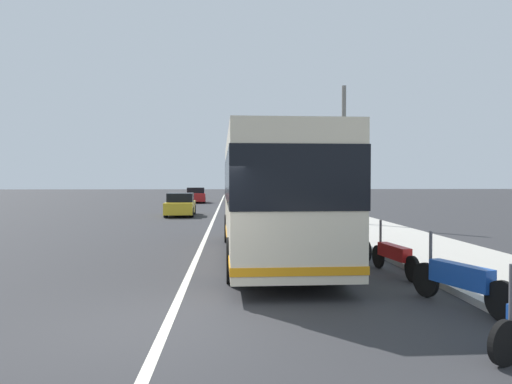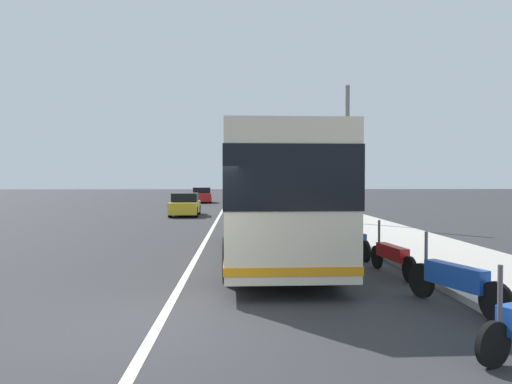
{
  "view_description": "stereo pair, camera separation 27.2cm",
  "coord_description": "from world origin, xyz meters",
  "px_view_note": "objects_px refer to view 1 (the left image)",
  "views": [
    {
      "loc": [
        -7.28,
        -0.99,
        2.25
      ],
      "look_at": [
        7.52,
        -1.78,
        1.88
      ],
      "focal_mm": 33.38,
      "sensor_mm": 36.0,
      "label": 1
    },
    {
      "loc": [
        -7.29,
        -1.26,
        2.25
      ],
      "look_at": [
        7.52,
        -1.78,
        1.88
      ],
      "focal_mm": 33.38,
      "sensor_mm": 36.0,
      "label": 2
    }
  ],
  "objects_px": {
    "car_ahead_same_lane": "(196,196)",
    "car_side_street": "(240,194)",
    "motorcycle_by_tree": "(355,241)",
    "car_behind_bus": "(181,205)",
    "coach_bus": "(270,191)",
    "motorcycle_far_end": "(460,280)",
    "car_far_distant": "(242,197)",
    "utility_pole": "(344,156)",
    "motorcycle_nearest_curb": "(394,255)"
  },
  "relations": [
    {
      "from": "car_ahead_same_lane",
      "to": "car_side_street",
      "type": "relative_size",
      "value": 1.02
    },
    {
      "from": "motorcycle_nearest_curb",
      "to": "motorcycle_by_tree",
      "type": "relative_size",
      "value": 1.06
    },
    {
      "from": "car_behind_bus",
      "to": "car_side_street",
      "type": "distance_m",
      "value": 23.75
    },
    {
      "from": "coach_bus",
      "to": "motorcycle_far_end",
      "type": "bearing_deg",
      "value": -154.31
    },
    {
      "from": "motorcycle_by_tree",
      "to": "car_behind_bus",
      "type": "distance_m",
      "value": 17.76
    },
    {
      "from": "car_side_street",
      "to": "car_far_distant",
      "type": "bearing_deg",
      "value": -175.54
    },
    {
      "from": "car_ahead_same_lane",
      "to": "utility_pole",
      "type": "xyz_separation_m",
      "value": [
        -24.14,
        -9.08,
        2.75
      ]
    },
    {
      "from": "car_side_street",
      "to": "utility_pole",
      "type": "xyz_separation_m",
      "value": [
        -30.19,
        -4.53,
        2.8
      ]
    },
    {
      "from": "motorcycle_nearest_curb",
      "to": "car_far_distant",
      "type": "distance_m",
      "value": 32.57
    },
    {
      "from": "motorcycle_by_tree",
      "to": "car_behind_bus",
      "type": "height_order",
      "value": "car_behind_bus"
    },
    {
      "from": "coach_bus",
      "to": "car_ahead_same_lane",
      "type": "height_order",
      "value": "coach_bus"
    },
    {
      "from": "car_ahead_same_lane",
      "to": "coach_bus",
      "type": "bearing_deg",
      "value": 3.83
    },
    {
      "from": "motorcycle_far_end",
      "to": "car_behind_bus",
      "type": "xyz_separation_m",
      "value": [
        22.02,
        7.19,
        0.17
      ]
    },
    {
      "from": "motorcycle_by_tree",
      "to": "motorcycle_nearest_curb",
      "type": "bearing_deg",
      "value": 178.65
    },
    {
      "from": "motorcycle_far_end",
      "to": "car_side_street",
      "type": "xyz_separation_m",
      "value": [
        45.39,
        2.96,
        0.15
      ]
    },
    {
      "from": "motorcycle_by_tree",
      "to": "car_behind_bus",
      "type": "xyz_separation_m",
      "value": [
        16.4,
        6.81,
        0.2
      ]
    },
    {
      "from": "motorcycle_far_end",
      "to": "car_far_distant",
      "type": "distance_m",
      "value": 35.57
    },
    {
      "from": "motorcycle_far_end",
      "to": "car_side_street",
      "type": "bearing_deg",
      "value": -14.94
    },
    {
      "from": "car_far_distant",
      "to": "car_side_street",
      "type": "distance_m",
      "value": 9.94
    },
    {
      "from": "car_behind_bus",
      "to": "coach_bus",
      "type": "bearing_deg",
      "value": 13.16
    },
    {
      "from": "car_behind_bus",
      "to": "car_side_street",
      "type": "xyz_separation_m",
      "value": [
        23.37,
        -4.23,
        -0.02
      ]
    },
    {
      "from": "coach_bus",
      "to": "car_far_distant",
      "type": "xyz_separation_m",
      "value": [
        29.75,
        0.1,
        -1.2
      ]
    },
    {
      "from": "coach_bus",
      "to": "motorcycle_far_end",
      "type": "height_order",
      "value": "coach_bus"
    },
    {
      "from": "coach_bus",
      "to": "car_side_street",
      "type": "height_order",
      "value": "coach_bus"
    },
    {
      "from": "coach_bus",
      "to": "motorcycle_far_end",
      "type": "relative_size",
      "value": 4.68
    },
    {
      "from": "car_ahead_same_lane",
      "to": "utility_pole",
      "type": "height_order",
      "value": "utility_pole"
    },
    {
      "from": "car_behind_bus",
      "to": "car_far_distant",
      "type": "distance_m",
      "value": 14.08
    },
    {
      "from": "motorcycle_by_tree",
      "to": "car_side_street",
      "type": "bearing_deg",
      "value": -2.88
    },
    {
      "from": "motorcycle_far_end",
      "to": "motorcycle_by_tree",
      "type": "distance_m",
      "value": 5.63
    },
    {
      "from": "car_behind_bus",
      "to": "utility_pole",
      "type": "height_order",
      "value": "utility_pole"
    },
    {
      "from": "car_ahead_same_lane",
      "to": "car_far_distant",
      "type": "relative_size",
      "value": 1.05
    },
    {
      "from": "car_far_distant",
      "to": "utility_pole",
      "type": "relative_size",
      "value": 0.59
    },
    {
      "from": "motorcycle_far_end",
      "to": "car_ahead_same_lane",
      "type": "height_order",
      "value": "car_ahead_same_lane"
    },
    {
      "from": "motorcycle_nearest_curb",
      "to": "coach_bus",
      "type": "bearing_deg",
      "value": 38.2
    },
    {
      "from": "car_behind_bus",
      "to": "car_far_distant",
      "type": "bearing_deg",
      "value": 160.95
    },
    {
      "from": "motorcycle_far_end",
      "to": "car_far_distant",
      "type": "height_order",
      "value": "car_far_distant"
    },
    {
      "from": "coach_bus",
      "to": "motorcycle_by_tree",
      "type": "relative_size",
      "value": 4.93
    },
    {
      "from": "car_behind_bus",
      "to": "car_side_street",
      "type": "bearing_deg",
      "value": 168.11
    },
    {
      "from": "motorcycle_nearest_curb",
      "to": "car_ahead_same_lane",
      "type": "bearing_deg",
      "value": 4.18
    },
    {
      "from": "motorcycle_nearest_curb",
      "to": "motorcycle_by_tree",
      "type": "bearing_deg",
      "value": -2.05
    },
    {
      "from": "car_ahead_same_lane",
      "to": "car_behind_bus",
      "type": "relative_size",
      "value": 1.0
    },
    {
      "from": "car_side_street",
      "to": "coach_bus",
      "type": "bearing_deg",
      "value": -175.34
    },
    {
      "from": "coach_bus",
      "to": "car_ahead_same_lane",
      "type": "xyz_separation_m",
      "value": [
        33.64,
        4.64,
        -1.23
      ]
    },
    {
      "from": "motorcycle_nearest_curb",
      "to": "car_behind_bus",
      "type": "height_order",
      "value": "car_behind_bus"
    },
    {
      "from": "motorcycle_by_tree",
      "to": "car_side_street",
      "type": "height_order",
      "value": "car_side_street"
    },
    {
      "from": "coach_bus",
      "to": "motorcycle_nearest_curb",
      "type": "relative_size",
      "value": 4.65
    },
    {
      "from": "car_ahead_same_lane",
      "to": "car_side_street",
      "type": "bearing_deg",
      "value": 139.02
    },
    {
      "from": "motorcycle_far_end",
      "to": "car_ahead_same_lane",
      "type": "bearing_deg",
      "value": -7.86
    },
    {
      "from": "motorcycle_by_tree",
      "to": "utility_pole",
      "type": "height_order",
      "value": "utility_pole"
    },
    {
      "from": "utility_pole",
      "to": "car_far_distant",
      "type": "bearing_deg",
      "value": 12.65
    }
  ]
}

